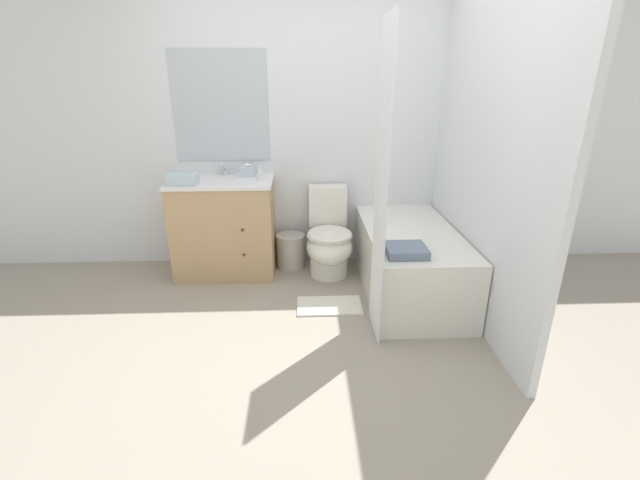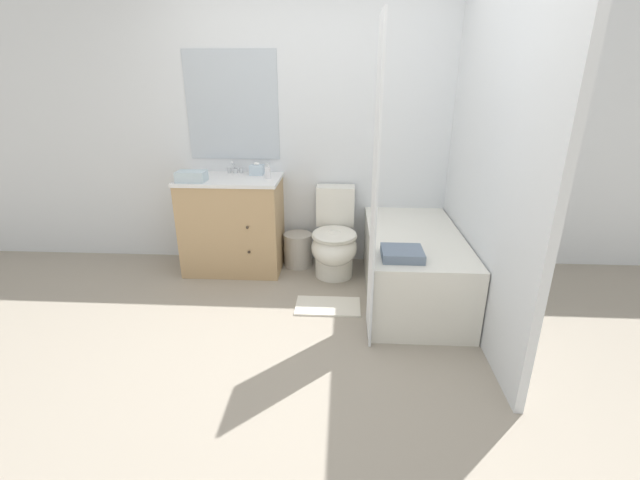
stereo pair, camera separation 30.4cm
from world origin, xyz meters
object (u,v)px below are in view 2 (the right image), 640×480
at_px(vanity_cabinet, 233,223).
at_px(sink_faucet, 235,169).
at_px(tissue_box, 257,170).
at_px(bath_towel_folded, 402,254).
at_px(wastebasket, 298,250).
at_px(bathtub, 412,265).
at_px(hand_towel_folded, 192,176).
at_px(bath_mat, 328,306).
at_px(toilet, 334,242).
at_px(soap_dispenser, 268,172).

distance_m(vanity_cabinet, sink_faucet, 0.49).
relative_size(tissue_box, bath_towel_folded, 0.43).
xyz_separation_m(wastebasket, tissue_box, (-0.36, 0.05, 0.75)).
bearing_deg(sink_faucet, bathtub, -22.40).
distance_m(bathtub, bath_towel_folded, 0.59).
distance_m(wastebasket, hand_towel_folded, 1.17).
bearing_deg(wastebasket, bath_mat, -68.12).
xyz_separation_m(sink_faucet, toilet, (0.93, -0.29, -0.58)).
bearing_deg(soap_dispenser, vanity_cabinet, 178.35).
bearing_deg(toilet, vanity_cabinet, 174.37).
relative_size(hand_towel_folded, bath_mat, 0.48).
distance_m(sink_faucet, toilet, 1.13).
height_order(wastebasket, hand_towel_folded, hand_towel_folded).
relative_size(tissue_box, hand_towel_folded, 0.49).
bearing_deg(wastebasket, bath_towel_folded, -51.25).
relative_size(bathtub, tissue_box, 12.04).
bearing_deg(vanity_cabinet, soap_dispenser, -1.65).
height_order(wastebasket, soap_dispenser, soap_dispenser).
height_order(vanity_cabinet, toilet, vanity_cabinet).
distance_m(toilet, bath_mat, 0.68).
relative_size(bathtub, hand_towel_folded, 5.95).
distance_m(sink_faucet, bath_mat, 1.54).
height_order(vanity_cabinet, sink_faucet, sink_faucet).
relative_size(toilet, bath_mat, 1.51).
bearing_deg(hand_towel_folded, bathtub, -9.01).
xyz_separation_m(toilet, bath_mat, (-0.03, -0.60, -0.31)).
xyz_separation_m(hand_towel_folded, bath_towel_folded, (1.69, -0.78, -0.34)).
bearing_deg(bath_towel_folded, sink_faucet, 141.09).
bearing_deg(toilet, bathtub, -29.31).
relative_size(vanity_cabinet, sink_faucet, 6.22).
xyz_separation_m(tissue_box, hand_towel_folded, (-0.50, -0.30, -0.00)).
bearing_deg(hand_towel_folded, soap_dispenser, 13.38).
bearing_deg(wastebasket, tissue_box, 172.10).
bearing_deg(tissue_box, vanity_cabinet, -146.88).
bearing_deg(hand_towel_folded, tissue_box, 30.99).
xyz_separation_m(vanity_cabinet, sink_faucet, (-0.00, 0.19, 0.45)).
bearing_deg(bathtub, hand_towel_folded, 170.99).
distance_m(sink_faucet, tissue_box, 0.22).
height_order(toilet, hand_towel_folded, hand_towel_folded).
xyz_separation_m(wastebasket, hand_towel_folded, (-0.86, -0.25, 0.75)).
distance_m(hand_towel_folded, bath_mat, 1.57).
xyz_separation_m(vanity_cabinet, tissue_box, (0.22, 0.14, 0.47)).
bearing_deg(vanity_cabinet, toilet, -5.63).
height_order(bathtub, bath_towel_folded, bath_towel_folded).
bearing_deg(soap_dispenser, bath_mat, -51.11).
xyz_separation_m(toilet, bath_towel_folded, (0.48, -0.85, 0.25)).
distance_m(toilet, wastebasket, 0.42).
height_order(tissue_box, hand_towel_folded, tissue_box).
bearing_deg(tissue_box, soap_dispenser, -50.05).
xyz_separation_m(tissue_box, soap_dispenser, (0.13, -0.15, 0.01)).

